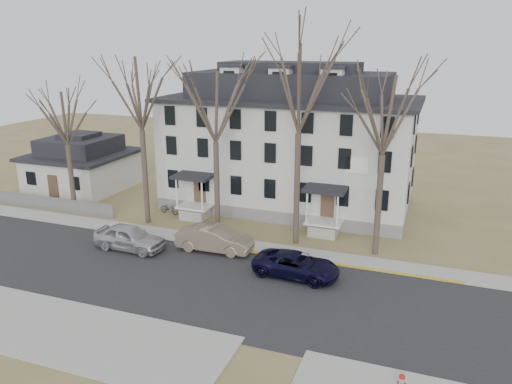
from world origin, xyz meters
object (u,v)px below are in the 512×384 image
at_px(tree_far_left, 139,88).
at_px(car_tan, 214,239).
at_px(tree_mid_right, 386,109).
at_px(car_navy, 296,265).
at_px(bicycle_left, 169,209).
at_px(fire_hydrant, 401,383).
at_px(tree_bungalow, 64,115).
at_px(boarding_house, 289,144).
at_px(tree_center, 300,82).
at_px(car_silver, 130,238).
at_px(tree_mid_left, 215,102).
at_px(small_house, 82,166).

xyz_separation_m(tree_far_left, car_tan, (7.25, -3.27, -9.49)).
xyz_separation_m(tree_mid_right, car_navy, (-4.03, -5.09, -8.88)).
distance_m(tree_far_left, car_tan, 12.38).
xyz_separation_m(bicycle_left, fire_hydrant, (19.69, -15.97, -0.04)).
relative_size(tree_bungalow, fire_hydrant, 12.75).
xyz_separation_m(boarding_house, bicycle_left, (-8.42, -5.84, -4.92)).
bearing_deg(tree_center, car_silver, -153.79).
height_order(tree_mid_left, bicycle_left, tree_mid_left).
distance_m(tree_mid_left, tree_mid_right, 11.50).
distance_m(tree_mid_left, car_silver, 10.96).
height_order(boarding_house, tree_bungalow, boarding_house).
height_order(car_silver, car_navy, car_silver).
bearing_deg(bicycle_left, boarding_house, -44.82).
bearing_deg(car_tan, tree_center, -57.80).
bearing_deg(tree_center, small_house, 164.92).
xyz_separation_m(tree_mid_right, bicycle_left, (-16.92, 2.32, -9.14)).
distance_m(small_house, fire_hydrant, 37.09).
height_order(boarding_house, tree_mid_right, tree_mid_right).
relative_size(tree_mid_left, fire_hydrant, 15.07).
bearing_deg(tree_center, tree_far_left, 180.00).
distance_m(tree_mid_left, tree_bungalow, 13.08).
bearing_deg(tree_mid_right, tree_mid_left, 180.00).
bearing_deg(tree_center, boarding_house, 110.20).
xyz_separation_m(small_house, tree_far_left, (11.00, -6.20, 8.09)).
relative_size(tree_center, car_silver, 2.94).
bearing_deg(tree_bungalow, tree_center, 0.00).
bearing_deg(tree_center, tree_bungalow, 180.00).
relative_size(tree_mid_right, car_tan, 2.47).
xyz_separation_m(boarding_house, tree_far_left, (-9.00, -8.15, 4.96)).
xyz_separation_m(boarding_house, tree_bungalow, (-16.00, -8.15, 2.74)).
distance_m(boarding_house, bicycle_left, 11.36).
bearing_deg(bicycle_left, tree_mid_right, -87.36).
relative_size(car_silver, bicycle_left, 2.84).
distance_m(tree_bungalow, bicycle_left, 11.02).
xyz_separation_m(car_silver, bicycle_left, (-1.16, 7.37, -0.39)).
distance_m(tree_bungalow, fire_hydrant, 31.46).
bearing_deg(bicycle_left, car_tan, -119.54).
relative_size(small_house, fire_hydrant, 10.29).
xyz_separation_m(tree_mid_left, car_tan, (1.25, -3.27, -8.75)).
xyz_separation_m(small_house, car_silver, (12.75, -11.25, -1.40)).
distance_m(car_silver, car_navy, 11.73).
relative_size(small_house, tree_mid_right, 0.68).
distance_m(boarding_house, tree_bungalow, 18.17).
xyz_separation_m(tree_center, bicycle_left, (-11.42, 2.32, -10.62)).
bearing_deg(tree_bungalow, car_tan, -12.93).
bearing_deg(tree_mid_left, fire_hydrant, -43.73).
relative_size(tree_center, car_tan, 2.85).
height_order(small_house, bicycle_left, small_house).
height_order(small_house, tree_bungalow, tree_bungalow).
distance_m(tree_far_left, car_silver, 10.89).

